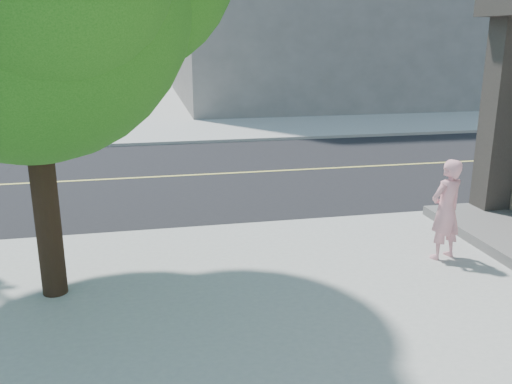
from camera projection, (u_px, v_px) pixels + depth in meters
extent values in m
cube|color=black|center=(35.00, 183.00, 14.07)|extent=(140.00, 9.00, 0.01)
cube|color=#A4A49E|center=(323.00, 98.00, 32.69)|extent=(29.00, 25.00, 0.12)
cube|color=#35302B|center=(500.00, 113.00, 10.64)|extent=(0.55, 0.55, 4.20)
imported|color=pink|center=(446.00, 210.00, 8.82)|extent=(0.70, 0.57, 1.68)
cylinder|color=black|center=(43.00, 175.00, 7.34)|extent=(0.35, 0.35, 3.48)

